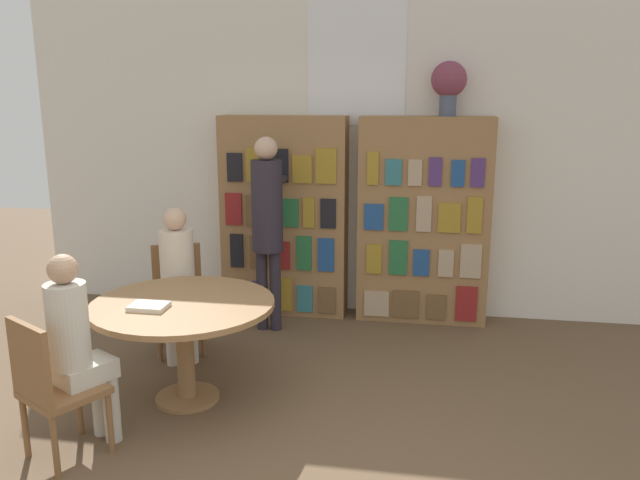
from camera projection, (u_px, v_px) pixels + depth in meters
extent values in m
cube|color=silver|center=(356.00, 158.00, 5.90)|extent=(6.40, 0.06, 3.00)
cube|color=white|center=(356.00, 64.00, 5.67)|extent=(0.90, 0.01, 1.10)
cube|color=olive|center=(284.00, 216.00, 5.95)|extent=(1.19, 0.32, 1.89)
cube|color=maroon|center=(237.00, 295.00, 6.03)|extent=(0.17, 0.02, 0.27)
cube|color=#4C2D6B|center=(259.00, 295.00, 5.99)|extent=(0.14, 0.02, 0.28)
cube|color=olive|center=(282.00, 294.00, 5.95)|extent=(0.18, 0.02, 0.32)
cube|color=#2D707A|center=(305.00, 299.00, 5.92)|extent=(0.15, 0.02, 0.26)
cube|color=brown|center=(327.00, 300.00, 5.88)|extent=(0.16, 0.02, 0.25)
cube|color=black|center=(237.00, 251.00, 5.92)|extent=(0.13, 0.02, 0.32)
cube|color=brown|center=(258.00, 252.00, 5.89)|extent=(0.15, 0.02, 0.31)
cube|color=maroon|center=(281.00, 255.00, 5.86)|extent=(0.18, 0.02, 0.27)
cube|color=#236638|center=(304.00, 253.00, 5.82)|extent=(0.14, 0.02, 0.33)
cube|color=navy|center=(326.00, 255.00, 5.79)|extent=(0.15, 0.02, 0.31)
cube|color=maroon|center=(234.00, 209.00, 5.84)|extent=(0.16, 0.02, 0.30)
cube|color=brown|center=(251.00, 211.00, 5.81)|extent=(0.11, 0.02, 0.28)
cube|color=#236638|center=(270.00, 214.00, 5.79)|extent=(0.16, 0.02, 0.23)
cube|color=#236638|center=(290.00, 213.00, 5.75)|extent=(0.16, 0.02, 0.26)
cube|color=olive|center=(309.00, 213.00, 5.72)|extent=(0.11, 0.02, 0.28)
cube|color=black|center=(328.00, 214.00, 5.69)|extent=(0.14, 0.02, 0.27)
cube|color=black|center=(235.00, 167.00, 5.74)|extent=(0.14, 0.02, 0.26)
cube|color=olive|center=(257.00, 165.00, 5.70)|extent=(0.20, 0.02, 0.31)
cube|color=black|center=(279.00, 166.00, 5.67)|extent=(0.17, 0.02, 0.31)
cube|color=olive|center=(302.00, 169.00, 5.64)|extent=(0.18, 0.02, 0.25)
cube|color=olive|center=(326.00, 166.00, 5.60)|extent=(0.19, 0.02, 0.32)
cube|color=olive|center=(423.00, 221.00, 5.74)|extent=(1.19, 0.32, 1.89)
cube|color=tan|center=(377.00, 304.00, 5.81)|extent=(0.23, 0.02, 0.24)
cube|color=brown|center=(406.00, 304.00, 5.77)|extent=(0.24, 0.02, 0.26)
cube|color=brown|center=(436.00, 307.00, 5.72)|extent=(0.17, 0.02, 0.24)
cube|color=maroon|center=(466.00, 304.00, 5.67)|extent=(0.19, 0.02, 0.33)
cube|color=olive|center=(374.00, 259.00, 5.72)|extent=(0.14, 0.02, 0.28)
cube|color=#236638|center=(398.00, 258.00, 5.68)|extent=(0.17, 0.02, 0.32)
cube|color=navy|center=(421.00, 263.00, 5.65)|extent=(0.15, 0.02, 0.24)
cube|color=tan|center=(446.00, 263.00, 5.62)|extent=(0.14, 0.02, 0.25)
cube|color=tan|center=(471.00, 261.00, 5.57)|extent=(0.18, 0.02, 0.31)
cube|color=navy|center=(374.00, 217.00, 5.63)|extent=(0.17, 0.02, 0.24)
cube|color=#236638|center=(398.00, 214.00, 5.59)|extent=(0.17, 0.02, 0.30)
cube|color=tan|center=(424.00, 214.00, 5.55)|extent=(0.13, 0.02, 0.32)
cube|color=olive|center=(449.00, 218.00, 5.52)|extent=(0.20, 0.02, 0.27)
cube|color=olive|center=(475.00, 215.00, 5.48)|extent=(0.13, 0.02, 0.33)
cube|color=olive|center=(373.00, 168.00, 5.53)|extent=(0.10, 0.02, 0.29)
cube|color=#2D707A|center=(394.00, 172.00, 5.51)|extent=(0.14, 0.02, 0.23)
cube|color=tan|center=(415.00, 173.00, 5.48)|extent=(0.12, 0.02, 0.23)
cube|color=#4C2D6B|center=(435.00, 172.00, 5.45)|extent=(0.11, 0.02, 0.25)
cube|color=navy|center=(458.00, 173.00, 5.42)|extent=(0.12, 0.02, 0.23)
cube|color=#4C2D6B|center=(478.00, 173.00, 5.39)|extent=(0.12, 0.02, 0.25)
cylinder|color=#475166|center=(448.00, 105.00, 5.47)|extent=(0.15, 0.15, 0.19)
sphere|color=brown|center=(449.00, 79.00, 5.42)|extent=(0.31, 0.31, 0.31)
cylinder|color=olive|center=(188.00, 397.00, 4.36)|extent=(0.44, 0.44, 0.03)
cylinder|color=olive|center=(185.00, 352.00, 4.28)|extent=(0.12, 0.12, 0.65)
cylinder|color=olive|center=(183.00, 305.00, 4.20)|extent=(1.24, 1.24, 0.04)
cube|color=brown|center=(65.00, 392.00, 3.60)|extent=(0.55, 0.55, 0.04)
cube|color=brown|center=(30.00, 363.00, 3.41)|extent=(0.37, 0.23, 0.45)
cylinder|color=brown|center=(79.00, 405.00, 3.88)|extent=(0.04, 0.04, 0.38)
cylinder|color=brown|center=(110.00, 423.00, 3.68)|extent=(0.04, 0.04, 0.38)
cylinder|color=brown|center=(25.00, 427.00, 3.63)|extent=(0.04, 0.04, 0.38)
cylinder|color=brown|center=(55.00, 447.00, 3.42)|extent=(0.04, 0.04, 0.38)
cube|color=brown|center=(179.00, 305.00, 5.10)|extent=(0.53, 0.53, 0.04)
cube|color=brown|center=(177.00, 270.00, 5.21)|extent=(0.38, 0.20, 0.45)
cylinder|color=brown|center=(203.00, 335.00, 5.03)|extent=(0.04, 0.04, 0.38)
cylinder|color=brown|center=(160.00, 339.00, 4.94)|extent=(0.04, 0.04, 0.38)
cylinder|color=brown|center=(200.00, 320.00, 5.35)|extent=(0.04, 0.04, 0.38)
cylinder|color=brown|center=(159.00, 324.00, 5.26)|extent=(0.04, 0.04, 0.38)
cube|color=beige|center=(179.00, 301.00, 4.95)|extent=(0.38, 0.40, 0.12)
cylinder|color=beige|center=(177.00, 261.00, 4.95)|extent=(0.27, 0.27, 0.50)
sphere|color=tan|center=(175.00, 219.00, 4.87)|extent=(0.18, 0.18, 0.18)
cylinder|color=beige|center=(191.00, 337.00, 4.92)|extent=(0.10, 0.10, 0.42)
cylinder|color=beige|center=(172.00, 339.00, 4.88)|extent=(0.10, 0.10, 0.42)
cube|color=beige|center=(85.00, 371.00, 3.69)|extent=(0.36, 0.39, 0.12)
cylinder|color=beige|center=(68.00, 325.00, 3.56)|extent=(0.23, 0.23, 0.50)
sphere|color=tan|center=(63.00, 269.00, 3.49)|extent=(0.17, 0.17, 0.17)
cylinder|color=beige|center=(100.00, 402.00, 3.88)|extent=(0.10, 0.10, 0.42)
cylinder|color=beige|center=(112.00, 409.00, 3.80)|extent=(0.10, 0.10, 0.42)
cylinder|color=#28232D|center=(262.00, 290.00, 5.60)|extent=(0.10, 0.10, 0.74)
cylinder|color=#28232D|center=(275.00, 290.00, 5.58)|extent=(0.10, 0.10, 0.74)
cylinder|color=#28232D|center=(267.00, 206.00, 5.42)|extent=(0.27, 0.27, 0.80)
sphere|color=tan|center=(266.00, 148.00, 5.31)|extent=(0.20, 0.20, 0.20)
cylinder|color=#28232D|center=(283.00, 180.00, 5.61)|extent=(0.07, 0.30, 0.07)
cube|color=silver|center=(149.00, 306.00, 4.06)|extent=(0.24, 0.18, 0.03)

